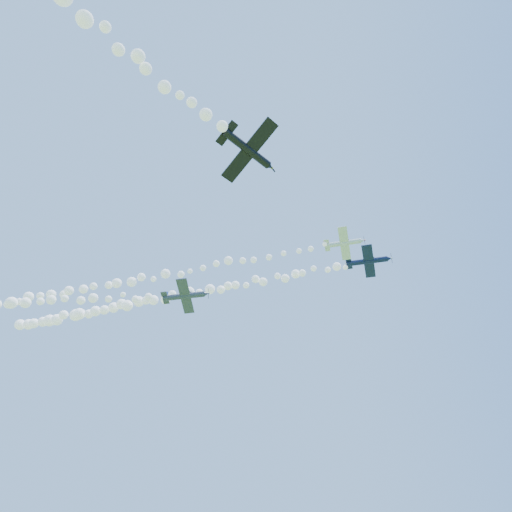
# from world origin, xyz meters

# --- Properties ---
(plane_white) EXTENTS (6.74, 7.12, 2.25)m
(plane_white) POSITION_xyz_m (19.49, -4.99, 49.40)
(plane_white) COLOR silver
(smoke_trail_white) EXTENTS (75.86, 10.25, 2.88)m
(smoke_trail_white) POSITION_xyz_m (-20.44, -0.76, 49.10)
(smoke_trail_white) COLOR white
(plane_navy) EXTENTS (8.12, 8.63, 2.99)m
(plane_navy) POSITION_xyz_m (23.85, 1.31, 50.39)
(plane_navy) COLOR #0C1435
(smoke_trail_navy) EXTENTS (70.03, 12.23, 3.15)m
(smoke_trail_navy) POSITION_xyz_m (-13.55, 6.47, 50.21)
(smoke_trail_navy) COLOR white
(plane_grey) EXTENTS (7.95, 8.27, 2.26)m
(plane_grey) POSITION_xyz_m (-6.55, -3.79, 42.43)
(plane_grey) COLOR #323649
(plane_black) EXTENTS (6.68, 6.69, 2.97)m
(plane_black) POSITION_xyz_m (8.04, -30.98, 40.20)
(plane_black) COLOR black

